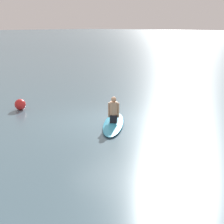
# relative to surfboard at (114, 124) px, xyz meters

# --- Properties ---
(ground_plane) EXTENTS (400.00, 400.00, 0.00)m
(ground_plane) POSITION_rel_surfboard_xyz_m (0.55, -0.30, -0.06)
(ground_plane) COLOR slate
(surfboard) EXTENTS (2.37, 2.89, 0.12)m
(surfboard) POSITION_rel_surfboard_xyz_m (0.00, 0.00, 0.00)
(surfboard) COLOR #339EC6
(surfboard) RESTS_ON ground
(person_paddler) EXTENTS (0.39, 0.40, 0.95)m
(person_paddler) POSITION_rel_surfboard_xyz_m (0.00, 0.00, 0.49)
(person_paddler) COLOR black
(person_paddler) RESTS_ON surfboard
(buoy_marker) EXTENTS (0.47, 0.47, 0.47)m
(buoy_marker) POSITION_rel_surfboard_xyz_m (4.48, 0.96, 0.18)
(buoy_marker) COLOR red
(buoy_marker) RESTS_ON ground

